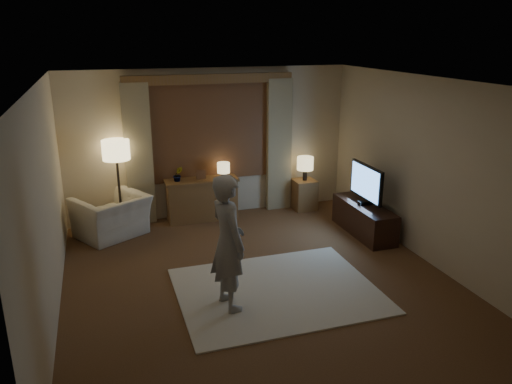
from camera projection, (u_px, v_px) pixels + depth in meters
name	position (u px, v px, depth m)	size (l,w,h in m)	color
room	(248.00, 175.00, 6.70)	(5.04, 5.54, 2.64)	brown
rug	(277.00, 290.00, 6.38)	(2.50, 2.00, 0.02)	beige
sideboard	(202.00, 200.00, 8.75)	(1.20, 0.40, 0.70)	brown
picture_frame	(201.00, 176.00, 8.61)	(0.16, 0.02, 0.20)	brown
plant	(178.00, 175.00, 8.48)	(0.17, 0.13, 0.30)	#999999
table_lamp_sideboard	(223.00, 168.00, 8.70)	(0.22, 0.22, 0.30)	black
floor_lamp	(116.00, 155.00, 8.06)	(0.44, 0.44, 1.51)	black
armchair	(112.00, 216.00, 8.02)	(1.03, 0.90, 0.67)	beige
side_table	(304.00, 195.00, 9.28)	(0.40, 0.40, 0.56)	brown
table_lamp_side	(305.00, 164.00, 9.10)	(0.30, 0.30, 0.44)	black
tv_stand	(364.00, 219.00, 8.15)	(0.45, 1.40, 0.50)	black
tv	(366.00, 183.00, 7.97)	(0.22, 0.91, 0.66)	black
person	(228.00, 242.00, 5.77)	(0.60, 0.39, 1.64)	#A9A59C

